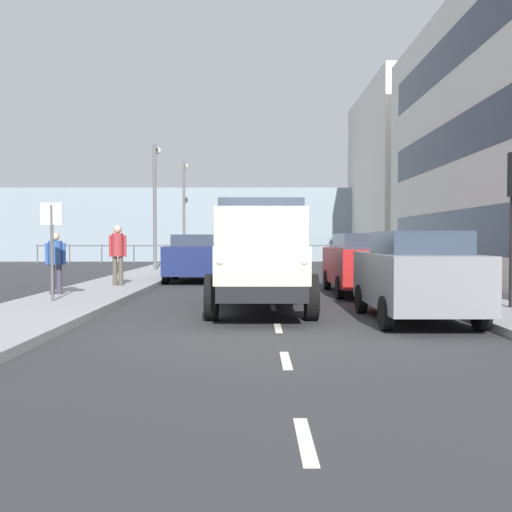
% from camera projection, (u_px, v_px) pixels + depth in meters
% --- Properties ---
extents(ground_plane, '(80.00, 80.00, 0.00)m').
position_uv_depth(ground_plane, '(268.00, 288.00, 18.34)').
color(ground_plane, '#2D2D30').
extents(sidewalk_left, '(2.44, 36.25, 0.15)m').
position_uv_depth(sidewalk_left, '(420.00, 286.00, 18.33)').
color(sidewalk_left, gray).
rests_on(sidewalk_left, ground_plane).
extents(sidewalk_right, '(2.44, 36.25, 0.15)m').
position_uv_depth(sidewalk_right, '(117.00, 286.00, 18.34)').
color(sidewalk_right, gray).
rests_on(sidewalk_right, ground_plane).
extents(road_centreline_markings, '(0.12, 33.30, 0.01)m').
position_uv_depth(road_centreline_markings, '(268.00, 288.00, 18.47)').
color(road_centreline_markings, silver).
rests_on(road_centreline_markings, ground_plane).
extents(building_far_block, '(6.32, 11.77, 10.41)m').
position_uv_depth(building_far_block, '(416.00, 178.00, 34.69)').
color(building_far_block, silver).
rests_on(building_far_block, ground_plane).
extents(sea_horizon, '(80.00, 0.80, 5.00)m').
position_uv_depth(sea_horizon, '(262.00, 225.00, 39.38)').
color(sea_horizon, '#84939E').
rests_on(sea_horizon, ground_plane).
extents(seawall_railing, '(28.08, 0.08, 1.20)m').
position_uv_depth(seawall_railing, '(263.00, 249.00, 35.83)').
color(seawall_railing, '#4C5156').
rests_on(seawall_railing, ground_plane).
extents(truck_vintage_cream, '(2.17, 5.64, 2.43)m').
position_uv_depth(truck_vintage_cream, '(261.00, 257.00, 12.45)').
color(truck_vintage_cream, black).
rests_on(truck_vintage_cream, ground_plane).
extents(car_grey_kerbside_near, '(1.81, 3.81, 1.72)m').
position_uv_depth(car_grey_kerbside_near, '(415.00, 275.00, 11.04)').
color(car_grey_kerbside_near, slate).
rests_on(car_grey_kerbside_near, ground_plane).
extents(car_red_kerbside_1, '(1.91, 4.35, 1.72)m').
position_uv_depth(car_red_kerbside_1, '(363.00, 263.00, 16.40)').
color(car_red_kerbside_1, '#B21E1E').
rests_on(car_red_kerbside_1, ground_plane).
extents(car_navy_oppositeside_0, '(1.91, 4.06, 1.72)m').
position_uv_depth(car_navy_oppositeside_0, '(194.00, 257.00, 21.22)').
color(car_navy_oppositeside_0, navy).
rests_on(car_navy_oppositeside_0, ground_plane).
extents(car_silver_oppositeside_1, '(1.90, 4.59, 1.72)m').
position_uv_depth(car_silver_oppositeside_1, '(207.00, 253.00, 26.43)').
color(car_silver_oppositeside_1, '#B7BABF').
rests_on(car_silver_oppositeside_1, ground_plane).
extents(pedestrian_couple_b, '(0.53, 0.34, 1.58)m').
position_uv_depth(pedestrian_couple_b, '(56.00, 258.00, 14.82)').
color(pedestrian_couple_b, '#383342').
rests_on(pedestrian_couple_b, sidewalk_right).
extents(pedestrian_strolling, '(0.53, 0.34, 1.83)m').
position_uv_depth(pedestrian_strolling, '(118.00, 250.00, 17.50)').
color(pedestrian_strolling, '#4C473D').
rests_on(pedestrian_strolling, sidewalk_right).
extents(lamp_post_promenade, '(0.32, 1.14, 5.69)m').
position_uv_depth(lamp_post_promenade, '(155.00, 194.00, 26.33)').
color(lamp_post_promenade, '#59595B').
rests_on(lamp_post_promenade, sidewalk_right).
extents(lamp_post_far, '(0.32, 1.14, 6.10)m').
position_uv_depth(lamp_post_far, '(184.00, 202.00, 35.51)').
color(lamp_post_far, '#59595B').
rests_on(lamp_post_far, sidewalk_right).
extents(street_sign, '(0.50, 0.07, 2.25)m').
position_uv_depth(street_sign, '(52.00, 234.00, 13.19)').
color(street_sign, '#4C4C4C').
rests_on(street_sign, sidewalk_right).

